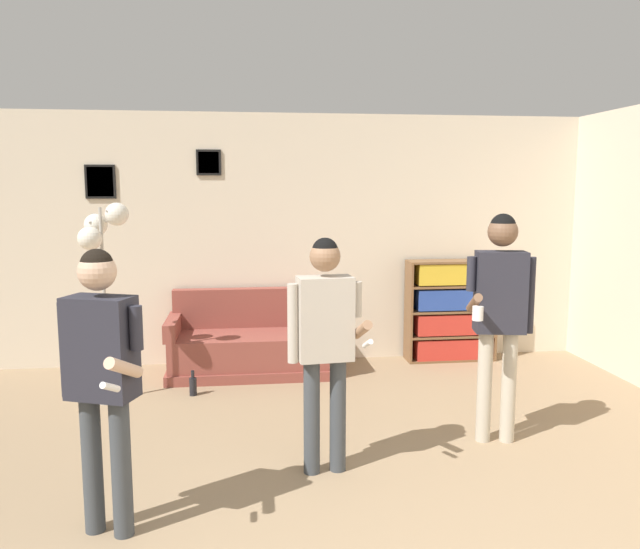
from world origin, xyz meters
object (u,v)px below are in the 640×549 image
at_px(person_player_foreground_left, 101,364).
at_px(person_watcher_holding_cup, 500,303).
at_px(bookshelf, 451,311).
at_px(floor_lamp, 102,244).
at_px(couch, 251,345).
at_px(person_player_foreground_center, 325,332).
at_px(bottle_on_floor, 193,386).

xyz_separation_m(person_player_foreground_left, person_watcher_holding_cup, (2.64, 0.97, 0.10)).
distance_m(bookshelf, floor_lamp, 3.73).
bearing_deg(couch, person_watcher_holding_cup, -48.37).
xyz_separation_m(couch, person_watcher_holding_cup, (1.81, -2.04, 0.78)).
relative_size(person_player_foreground_center, bottle_on_floor, 6.71).
bearing_deg(bookshelf, bottle_on_floor, -162.00).
height_order(person_player_foreground_center, bottle_on_floor, person_player_foreground_center).
bearing_deg(floor_lamp, bookshelf, 14.95).
bearing_deg(bottle_on_floor, couch, 51.75).
height_order(floor_lamp, person_player_foreground_center, floor_lamp).
bearing_deg(person_player_foreground_left, bottle_on_floor, 83.09).
height_order(floor_lamp, bottle_on_floor, floor_lamp).
distance_m(floor_lamp, bottle_on_floor, 1.52).
xyz_separation_m(floor_lamp, bottle_on_floor, (0.75, 0.04, -1.33)).
height_order(bookshelf, bottle_on_floor, bookshelf).
bearing_deg(couch, bookshelf, 5.20).
bearing_deg(person_player_foreground_center, floor_lamp, 136.68).
xyz_separation_m(couch, floor_lamp, (-1.30, -0.74, 1.14)).
bearing_deg(person_player_foreground_center, person_watcher_holding_cup, 14.68).
bearing_deg(bookshelf, person_watcher_holding_cup, -100.05).
bearing_deg(floor_lamp, person_watcher_holding_cup, -22.78).
bearing_deg(bottle_on_floor, person_watcher_holding_cup, -29.67).
height_order(couch, person_player_foreground_left, person_player_foreground_left).
distance_m(bookshelf, person_player_foreground_center, 3.16).
relative_size(floor_lamp, person_watcher_holding_cup, 1.03).
height_order(person_player_foreground_left, person_watcher_holding_cup, person_watcher_holding_cup).
xyz_separation_m(person_player_foreground_left, person_player_foreground_center, (1.29, 0.61, -0.00)).
xyz_separation_m(person_player_foreground_center, person_watcher_holding_cup, (1.35, 0.35, 0.10)).
relative_size(couch, floor_lamp, 0.95).
relative_size(couch, bottle_on_floor, 7.16).
relative_size(person_player_foreground_left, person_player_foreground_center, 1.00).
height_order(floor_lamp, person_player_foreground_left, floor_lamp).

